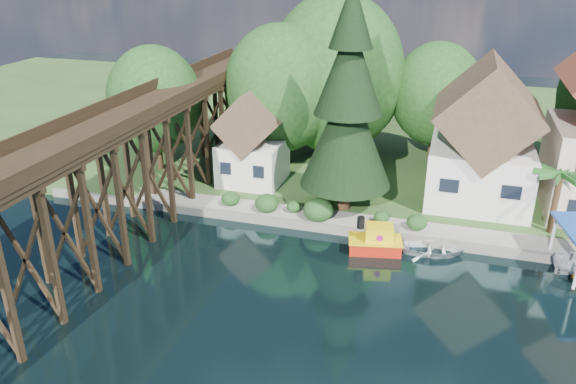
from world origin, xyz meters
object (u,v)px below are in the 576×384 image
boat_white_a (433,248)px  shed (252,144)px  palm_tree (561,176)px  tugboat (376,241)px  conifer (348,106)px  trestle_bridge (138,157)px  house_left (483,143)px

boat_white_a → shed: bearing=57.0°
palm_tree → tugboat: 13.09m
shed → boat_white_a: (15.33, -7.42, -3.40)m
shed → tugboat: shed is taller
conifer → tugboat: 9.74m
palm_tree → conifer: bearing=-179.0°
trestle_bridge → palm_tree: size_ratio=9.27×
house_left → tugboat: 12.42m
palm_tree → tugboat: palm_tree is taller
conifer → palm_tree: conifer is taller
palm_tree → trestle_bridge: bearing=-167.0°
house_left → shed: 18.11m
conifer → trestle_bridge: bearing=-155.3°
shed → tugboat: size_ratio=2.07×
shed → house_left: bearing=4.8°
palm_tree → tugboat: (-11.30, -5.32, -3.90)m
conifer → tugboat: (3.20, -5.08, -7.68)m
conifer → palm_tree: size_ratio=3.46×
tugboat → boat_white_a: 3.81m
trestle_bridge → shed: size_ratio=5.63×
shed → boat_white_a: size_ratio=1.92×
house_left → shed: house_left is taller
tugboat → shed: bearing=144.7°
tugboat → house_left: bearing=56.7°
house_left → palm_tree: (4.93, -4.40, -0.48)m
house_left → tugboat: size_ratio=2.90×
trestle_bridge → house_left: 25.42m
trestle_bridge → conifer: 15.10m
boat_white_a → trestle_bridge: bearing=88.2°
shed → palm_tree: size_ratio=1.65×
palm_tree → boat_white_a: 9.80m
palm_tree → tugboat: size_ratio=1.25×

